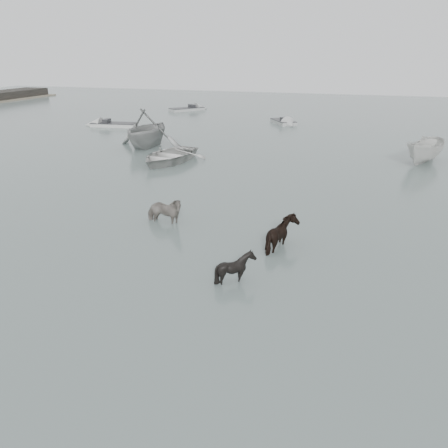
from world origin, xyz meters
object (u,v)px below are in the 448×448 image
at_px(rowboat_lead, 169,154).
at_px(pony_pinto, 164,207).
at_px(pony_black, 236,264).
at_px(pony_dark, 283,229).

bearing_deg(rowboat_lead, pony_pinto, -57.76).
height_order(pony_black, rowboat_lead, pony_black).
relative_size(pony_dark, rowboat_lead, 0.29).
xyz_separation_m(pony_dark, pony_black, (-1.00, -3.07, -0.16)).
height_order(pony_pinto, pony_black, pony_pinto).
bearing_deg(rowboat_lead, pony_dark, -40.36).
bearing_deg(pony_black, pony_pinto, 51.62).
bearing_deg(pony_pinto, pony_dark, -99.57).
xyz_separation_m(pony_pinto, pony_black, (4.46, -4.11, -0.13)).
bearing_deg(pony_pinto, rowboat_lead, 24.50).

